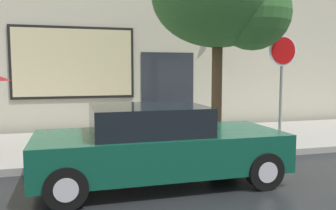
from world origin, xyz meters
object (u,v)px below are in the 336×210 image
at_px(street_tree, 225,0).
at_px(parked_car, 158,145).
at_px(stop_sign, 282,68).
at_px(fire_hydrant, 127,133).

bearing_deg(street_tree, parked_car, -138.06).
relative_size(street_tree, stop_sign, 1.77).
height_order(parked_car, street_tree, street_tree).
distance_m(fire_hydrant, stop_sign, 4.14).
height_order(parked_car, stop_sign, stop_sign).
bearing_deg(fire_hydrant, stop_sign, -6.98).
bearing_deg(stop_sign, street_tree, 171.77).
bearing_deg(parked_car, stop_sign, 25.34).
distance_m(parked_car, fire_hydrant, 2.19).
bearing_deg(stop_sign, parked_car, -154.66).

